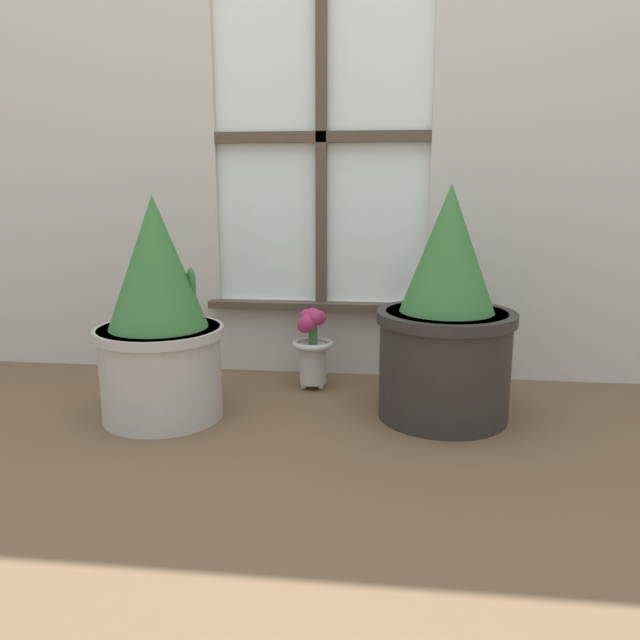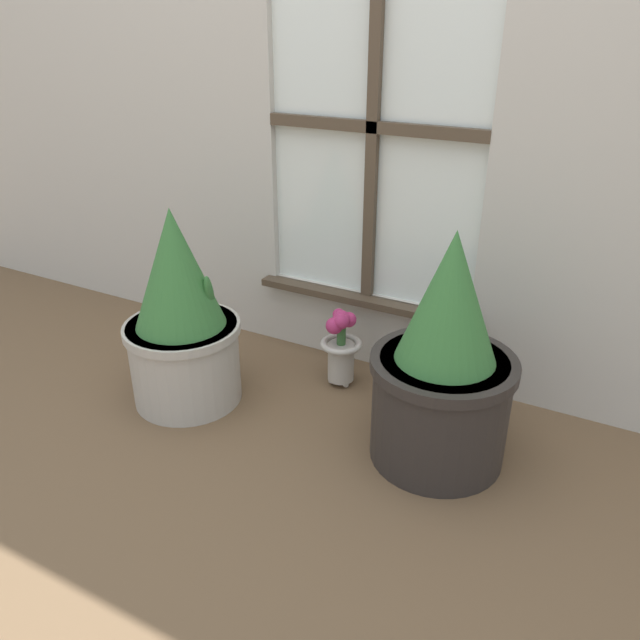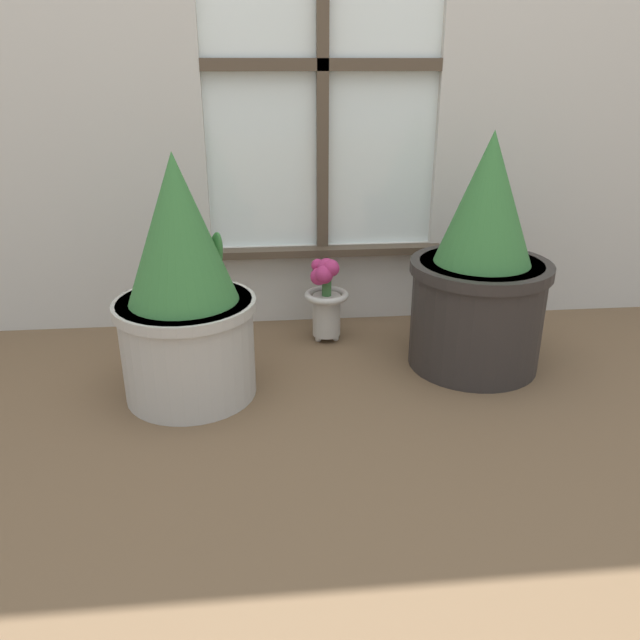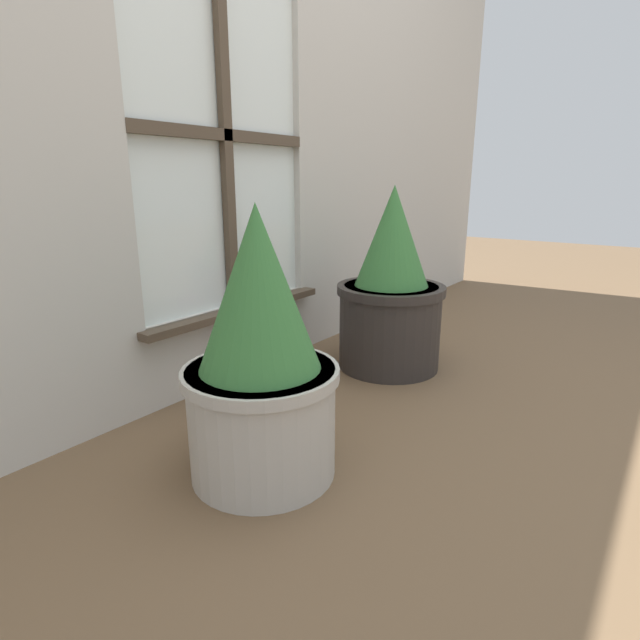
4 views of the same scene
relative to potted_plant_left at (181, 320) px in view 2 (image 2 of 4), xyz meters
The scene contains 4 objects.
ground_plane 0.50m from the potted_plant_left, 17.12° to the right, with size 10.00×10.00×0.00m, color brown.
potted_plant_left is the anchor object (origin of this frame).
potted_plant_right 0.80m from the potted_plant_left, ahead, with size 0.39×0.39×0.66m.
flower_vase 0.52m from the potted_plant_left, 38.13° to the left, with size 0.14×0.14×0.27m.
Camera 2 is at (0.79, -1.18, 1.12)m, focal length 35.00 mm.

